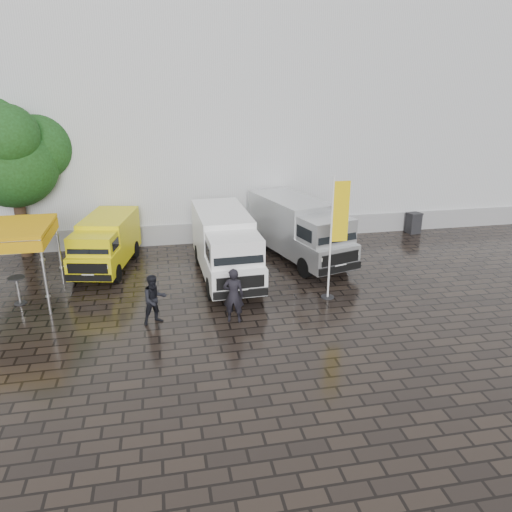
# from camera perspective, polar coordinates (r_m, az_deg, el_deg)

# --- Properties ---
(ground) EXTENTS (120.00, 120.00, 0.00)m
(ground) POSITION_cam_1_polar(r_m,az_deg,el_deg) (18.58, 5.12, -5.55)
(ground) COLOR black
(ground) RESTS_ON ground
(exhibition_hall) EXTENTS (44.00, 16.00, 12.00)m
(exhibition_hall) POSITION_cam_1_polar(r_m,az_deg,el_deg) (32.83, 1.01, 16.57)
(exhibition_hall) COLOR silver
(exhibition_hall) RESTS_ON ground
(hall_plinth) EXTENTS (44.00, 0.15, 1.00)m
(hall_plinth) POSITION_cam_1_polar(r_m,az_deg,el_deg) (26.06, 4.62, 3.26)
(hall_plinth) COLOR gray
(hall_plinth) RESTS_ON ground
(van_yellow) EXTENTS (2.80, 5.06, 2.21)m
(van_yellow) POSITION_cam_1_polar(r_m,az_deg,el_deg) (22.43, -16.78, 1.26)
(van_yellow) COLOR yellow
(van_yellow) RESTS_ON ground
(van_white) EXTENTS (2.26, 6.21, 2.66)m
(van_white) POSITION_cam_1_polar(r_m,az_deg,el_deg) (20.48, -3.50, 1.01)
(van_white) COLOR white
(van_white) RESTS_ON ground
(van_silver) EXTENTS (3.71, 6.55, 2.69)m
(van_silver) POSITION_cam_1_polar(r_m,az_deg,el_deg) (22.62, 4.99, 2.87)
(van_silver) COLOR silver
(van_silver) RESTS_ON ground
(canopy_tent) EXTENTS (3.02, 3.02, 2.92)m
(canopy_tent) POSITION_cam_1_polar(r_m,az_deg,el_deg) (19.90, -26.71, 2.47)
(canopy_tent) COLOR silver
(canopy_tent) RESTS_ON ground
(flagpole) EXTENTS (0.88, 0.50, 4.66)m
(flagpole) POSITION_cam_1_polar(r_m,az_deg,el_deg) (18.41, 9.11, 2.66)
(flagpole) COLOR black
(flagpole) RESTS_ON ground
(tree) EXTENTS (4.00, 4.08, 7.18)m
(tree) POSITION_cam_1_polar(r_m,az_deg,el_deg) (24.89, -26.36, 10.19)
(tree) COLOR black
(tree) RESTS_ON ground
(cocktail_table) EXTENTS (0.60, 0.60, 1.06)m
(cocktail_table) POSITION_cam_1_polar(r_m,az_deg,el_deg) (20.34, -25.52, -3.59)
(cocktail_table) COLOR black
(cocktail_table) RESTS_ON ground
(wheelie_bin) EXTENTS (0.74, 0.74, 1.10)m
(wheelie_bin) POSITION_cam_1_polar(r_m,az_deg,el_deg) (27.94, 17.55, 3.64)
(wheelie_bin) COLOR black
(wheelie_bin) RESTS_ON ground
(person_front) EXTENTS (0.80, 0.63, 1.94)m
(person_front) POSITION_cam_1_polar(r_m,az_deg,el_deg) (16.93, -2.59, -4.51)
(person_front) COLOR black
(person_front) RESTS_ON ground
(person_tent) EXTENTS (1.03, 0.93, 1.75)m
(person_tent) POSITION_cam_1_polar(r_m,az_deg,el_deg) (17.19, -11.52, -4.89)
(person_tent) COLOR black
(person_tent) RESTS_ON ground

